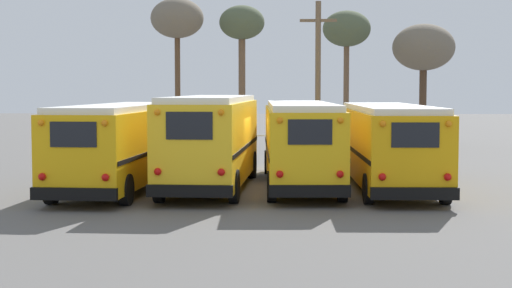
{
  "coord_description": "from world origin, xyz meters",
  "views": [
    {
      "loc": [
        1.25,
        -27.8,
        3.55
      ],
      "look_at": [
        0.0,
        -0.16,
        1.57
      ],
      "focal_mm": 55.0,
      "sensor_mm": 36.0,
      "label": 1
    }
  ],
  "objects_px": {
    "bare_tree_1": "(177,20)",
    "bare_tree_2": "(424,49)",
    "school_bus_0": "(122,143)",
    "bare_tree_0": "(347,31)",
    "school_bus_1": "(211,139)",
    "bare_tree_3": "(242,27)",
    "utility_pole": "(318,78)",
    "school_bus_2": "(300,141)",
    "school_bus_3": "(389,143)"
  },
  "relations": [
    {
      "from": "school_bus_0",
      "to": "bare_tree_1",
      "type": "distance_m",
      "value": 18.32
    },
    {
      "from": "bare_tree_3",
      "to": "bare_tree_0",
      "type": "bearing_deg",
      "value": 12.99
    },
    {
      "from": "bare_tree_2",
      "to": "utility_pole",
      "type": "bearing_deg",
      "value": -127.21
    },
    {
      "from": "school_bus_0",
      "to": "school_bus_2",
      "type": "relative_size",
      "value": 0.96
    },
    {
      "from": "bare_tree_3",
      "to": "school_bus_0",
      "type": "bearing_deg",
      "value": -99.57
    },
    {
      "from": "bare_tree_0",
      "to": "bare_tree_3",
      "type": "relative_size",
      "value": 0.98
    },
    {
      "from": "school_bus_2",
      "to": "bare_tree_2",
      "type": "height_order",
      "value": "bare_tree_2"
    },
    {
      "from": "school_bus_2",
      "to": "utility_pole",
      "type": "distance_m",
      "value": 10.58
    },
    {
      "from": "school_bus_2",
      "to": "utility_pole",
      "type": "xyz_separation_m",
      "value": [
        0.98,
        10.26,
        2.4
      ]
    },
    {
      "from": "bare_tree_0",
      "to": "bare_tree_3",
      "type": "distance_m",
      "value": 6.28
    },
    {
      "from": "bare_tree_0",
      "to": "bare_tree_2",
      "type": "relative_size",
      "value": 1.1
    },
    {
      "from": "school_bus_0",
      "to": "bare_tree_1",
      "type": "xyz_separation_m",
      "value": [
        -0.55,
        17.39,
        5.74
      ]
    },
    {
      "from": "bare_tree_1",
      "to": "bare_tree_3",
      "type": "height_order",
      "value": "bare_tree_1"
    },
    {
      "from": "school_bus_0",
      "to": "bare_tree_3",
      "type": "height_order",
      "value": "bare_tree_3"
    },
    {
      "from": "school_bus_2",
      "to": "bare_tree_1",
      "type": "xyz_separation_m",
      "value": [
        -6.8,
        16.28,
        5.72
      ]
    },
    {
      "from": "bare_tree_3",
      "to": "bare_tree_1",
      "type": "bearing_deg",
      "value": -166.45
    },
    {
      "from": "utility_pole",
      "to": "bare_tree_1",
      "type": "distance_m",
      "value": 10.38
    },
    {
      "from": "school_bus_3",
      "to": "bare_tree_0",
      "type": "distance_m",
      "value": 19.72
    },
    {
      "from": "utility_pole",
      "to": "bare_tree_1",
      "type": "xyz_separation_m",
      "value": [
        -7.78,
        6.02,
        3.32
      ]
    },
    {
      "from": "school_bus_1",
      "to": "school_bus_2",
      "type": "distance_m",
      "value": 3.26
    },
    {
      "from": "school_bus_1",
      "to": "bare_tree_3",
      "type": "relative_size",
      "value": 1.16
    },
    {
      "from": "bare_tree_0",
      "to": "school_bus_2",
      "type": "bearing_deg",
      "value": -98.99
    },
    {
      "from": "school_bus_3",
      "to": "bare_tree_1",
      "type": "distance_m",
      "value": 20.28
    },
    {
      "from": "school_bus_0",
      "to": "bare_tree_0",
      "type": "relative_size",
      "value": 1.29
    },
    {
      "from": "bare_tree_2",
      "to": "bare_tree_3",
      "type": "bearing_deg",
      "value": -170.9
    },
    {
      "from": "school_bus_0",
      "to": "school_bus_1",
      "type": "bearing_deg",
      "value": 3.58
    },
    {
      "from": "school_bus_1",
      "to": "school_bus_2",
      "type": "bearing_deg",
      "value": 16.38
    },
    {
      "from": "bare_tree_0",
      "to": "bare_tree_1",
      "type": "xyz_separation_m",
      "value": [
        -9.74,
        -2.28,
        0.47
      ]
    },
    {
      "from": "bare_tree_1",
      "to": "bare_tree_0",
      "type": "bearing_deg",
      "value": 13.2
    },
    {
      "from": "bare_tree_1",
      "to": "bare_tree_2",
      "type": "bearing_deg",
      "value": 10.24
    },
    {
      "from": "school_bus_1",
      "to": "bare_tree_2",
      "type": "xyz_separation_m",
      "value": [
        10.64,
        19.78,
        4.1
      ]
    },
    {
      "from": "utility_pole",
      "to": "bare_tree_0",
      "type": "distance_m",
      "value": 8.99
    },
    {
      "from": "bare_tree_0",
      "to": "bare_tree_3",
      "type": "xyz_separation_m",
      "value": [
        -6.12,
        -1.41,
        0.13
      ]
    },
    {
      "from": "school_bus_0",
      "to": "bare_tree_2",
      "type": "bearing_deg",
      "value": 55.43
    },
    {
      "from": "school_bus_1",
      "to": "school_bus_3",
      "type": "bearing_deg",
      "value": 4.42
    },
    {
      "from": "school_bus_0",
      "to": "school_bus_1",
      "type": "distance_m",
      "value": 3.14
    },
    {
      "from": "bare_tree_1",
      "to": "bare_tree_2",
      "type": "distance_m",
      "value": 14.62
    },
    {
      "from": "school_bus_3",
      "to": "bare_tree_3",
      "type": "xyz_separation_m",
      "value": [
        -6.31,
        17.59,
        5.42
      ]
    },
    {
      "from": "bare_tree_0",
      "to": "bare_tree_2",
      "type": "bearing_deg",
      "value": 3.78
    },
    {
      "from": "school_bus_1",
      "to": "bare_tree_0",
      "type": "relative_size",
      "value": 1.19
    },
    {
      "from": "utility_pole",
      "to": "bare_tree_2",
      "type": "height_order",
      "value": "utility_pole"
    },
    {
      "from": "utility_pole",
      "to": "bare_tree_0",
      "type": "height_order",
      "value": "bare_tree_0"
    },
    {
      "from": "school_bus_2",
      "to": "utility_pole",
      "type": "relative_size",
      "value": 1.4
    },
    {
      "from": "school_bus_0",
      "to": "bare_tree_0",
      "type": "distance_m",
      "value": 22.35
    },
    {
      "from": "school_bus_3",
      "to": "bare_tree_2",
      "type": "height_order",
      "value": "bare_tree_2"
    },
    {
      "from": "school_bus_1",
      "to": "school_bus_2",
      "type": "height_order",
      "value": "school_bus_1"
    },
    {
      "from": "bare_tree_2",
      "to": "school_bus_1",
      "type": "bearing_deg",
      "value": -118.28
    },
    {
      "from": "bare_tree_0",
      "to": "school_bus_0",
      "type": "bearing_deg",
      "value": -115.05
    },
    {
      "from": "bare_tree_1",
      "to": "school_bus_2",
      "type": "bearing_deg",
      "value": -67.32
    },
    {
      "from": "utility_pole",
      "to": "bare_tree_3",
      "type": "bearing_deg",
      "value": 121.11
    }
  ]
}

